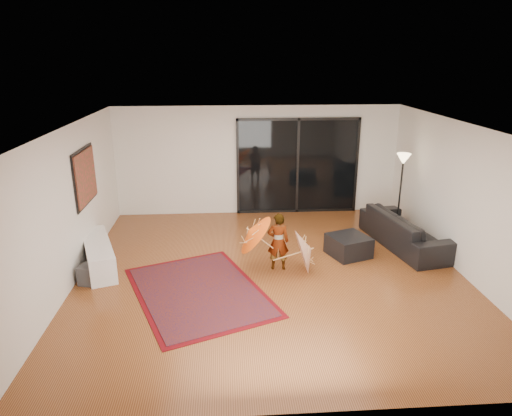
{
  "coord_description": "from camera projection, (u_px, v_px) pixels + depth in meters",
  "views": [
    {
      "loc": [
        -0.8,
        -7.59,
        3.83
      ],
      "look_at": [
        -0.24,
        0.54,
        1.1
      ],
      "focal_mm": 32.0,
      "sensor_mm": 36.0,
      "label": 1
    }
  ],
  "objects": [
    {
      "name": "parasol_white",
      "position": [
        311.0,
        246.0,
        8.38
      ],
      "size": [
        0.53,
        0.83,
        0.89
      ],
      "rotation": [
        0.0,
        1.28,
        0.0
      ],
      "color": "beige",
      "rests_on": "floor"
    },
    {
      "name": "child",
      "position": [
        278.0,
        241.0,
        8.47
      ],
      "size": [
        0.42,
        0.29,
        1.1
      ],
      "primitive_type": "imported",
      "rotation": [
        0.0,
        0.0,
        3.09
      ],
      "color": "#999999",
      "rests_on": "floor"
    },
    {
      "name": "floor_lamp",
      "position": [
        402.0,
        170.0,
        10.07
      ],
      "size": [
        0.31,
        0.31,
        1.8
      ],
      "color": "black",
      "rests_on": "floor"
    },
    {
      "name": "media_console",
      "position": [
        98.0,
        254.0,
        8.66
      ],
      "size": [
        1.04,
        1.86,
        0.5
      ],
      "primitive_type": "cube",
      "rotation": [
        0.0,
        0.0,
        0.35
      ],
      "color": "white",
      "rests_on": "floor"
    },
    {
      "name": "persian_rug",
      "position": [
        199.0,
        291.0,
        7.78
      ],
      "size": [
        2.87,
        3.31,
        0.02
      ],
      "rotation": [
        0.0,
        0.0,
        0.38
      ],
      "color": "#54070C",
      "rests_on": "floor"
    },
    {
      "name": "sofa",
      "position": [
        406.0,
        230.0,
        9.58
      ],
      "size": [
        1.36,
        2.52,
        0.7
      ],
      "primitive_type": "imported",
      "rotation": [
        0.0,
        0.0,
        1.76
      ],
      "color": "black",
      "rests_on": "floor"
    },
    {
      "name": "speaker",
      "position": [
        89.0,
        275.0,
        8.02
      ],
      "size": [
        0.36,
        0.36,
        0.34
      ],
      "primitive_type": "cube",
      "rotation": [
        0.0,
        0.0,
        -0.25
      ],
      "color": "#424244",
      "rests_on": "floor"
    },
    {
      "name": "sliding_door",
      "position": [
        298.0,
        166.0,
        11.42
      ],
      "size": [
        3.06,
        0.07,
        2.4
      ],
      "color": "black",
      "rests_on": "wall_back"
    },
    {
      "name": "wall_right",
      "position": [
        464.0,
        200.0,
        8.25
      ],
      "size": [
        0.0,
        7.0,
        7.0
      ],
      "primitive_type": "plane",
      "rotation": [
        1.57,
        0.0,
        -1.57
      ],
      "color": "silver",
      "rests_on": "floor"
    },
    {
      "name": "wall_left",
      "position": [
        69.0,
        208.0,
        7.79
      ],
      "size": [
        0.0,
        7.0,
        7.0
      ],
      "primitive_type": "plane",
      "rotation": [
        1.57,
        0.0,
        1.57
      ],
      "color": "silver",
      "rests_on": "floor"
    },
    {
      "name": "ceiling",
      "position": [
        273.0,
        127.0,
        7.59
      ],
      "size": [
        7.0,
        7.0,
        0.0
      ],
      "primitive_type": "plane",
      "rotation": [
        3.14,
        0.0,
        0.0
      ],
      "color": "white",
      "rests_on": "wall_back"
    },
    {
      "name": "wall_back",
      "position": [
        258.0,
        161.0,
        11.33
      ],
      "size": [
        7.0,
        0.0,
        7.0
      ],
      "primitive_type": "plane",
      "rotation": [
        1.57,
        0.0,
        0.0
      ],
      "color": "silver",
      "rests_on": "floor"
    },
    {
      "name": "floor",
      "position": [
        271.0,
        273.0,
        8.45
      ],
      "size": [
        7.0,
        7.0,
        0.0
      ],
      "primitive_type": "plane",
      "color": "brown",
      "rests_on": "ground"
    },
    {
      "name": "ottoman",
      "position": [
        348.0,
        246.0,
        9.15
      ],
      "size": [
        0.93,
        0.93,
        0.41
      ],
      "primitive_type": "cube",
      "rotation": [
        0.0,
        0.0,
        0.35
      ],
      "color": "black",
      "rests_on": "floor"
    },
    {
      "name": "painting",
      "position": [
        85.0,
        177.0,
        8.65
      ],
      "size": [
        0.04,
        1.28,
        1.08
      ],
      "color": "black",
      "rests_on": "wall_left"
    },
    {
      "name": "parasol_orange",
      "position": [
        249.0,
        234.0,
        8.32
      ],
      "size": [
        0.66,
        0.83,
        0.88
      ],
      "rotation": [
        0.0,
        -0.87,
        0.0
      ],
      "color": "#DF4D0B",
      "rests_on": "child"
    },
    {
      "name": "wall_front",
      "position": [
        306.0,
        308.0,
        4.71
      ],
      "size": [
        7.0,
        0.0,
        7.0
      ],
      "primitive_type": "plane",
      "rotation": [
        -1.57,
        0.0,
        0.0
      ],
      "color": "silver",
      "rests_on": "floor"
    }
  ]
}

